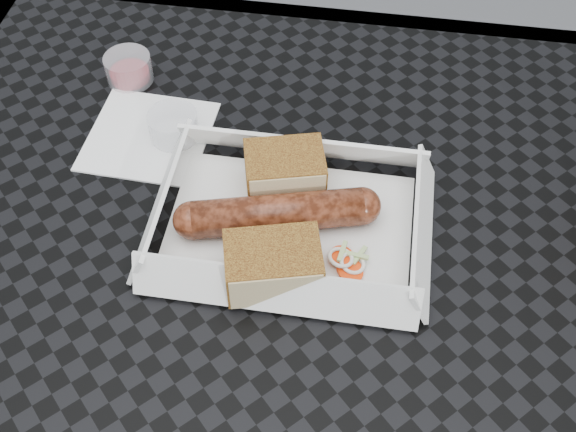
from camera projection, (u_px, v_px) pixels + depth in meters
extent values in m
cube|color=black|center=(270.00, 288.00, 0.63)|extent=(0.80, 0.80, 0.01)
cube|color=black|center=(324.00, 24.00, 0.87)|extent=(0.80, 0.03, 0.03)
cylinder|color=black|center=(98.00, 204.00, 1.17)|extent=(0.03, 0.03, 0.73)
cylinder|color=black|center=(539.00, 259.00, 1.10)|extent=(0.03, 0.03, 0.73)
cube|color=white|center=(290.00, 227.00, 0.66)|extent=(0.22, 0.15, 0.00)
cylinder|color=brown|center=(278.00, 213.00, 0.64)|extent=(0.16, 0.07, 0.03)
sphere|color=brown|center=(362.00, 206.00, 0.65)|extent=(0.03, 0.03, 0.03)
sphere|color=brown|center=(192.00, 220.00, 0.64)|extent=(0.03, 0.03, 0.03)
cube|color=brown|center=(285.00, 172.00, 0.67)|extent=(0.08, 0.07, 0.05)
cube|color=brown|center=(273.00, 265.00, 0.61)|extent=(0.09, 0.07, 0.04)
cylinder|color=#F93D0A|center=(340.00, 261.00, 0.63)|extent=(0.02, 0.02, 0.00)
torus|color=white|center=(348.00, 267.00, 0.63)|extent=(0.02, 0.02, 0.00)
cube|color=#B2D17F|center=(353.00, 260.00, 0.63)|extent=(0.02, 0.02, 0.00)
cube|color=white|center=(149.00, 136.00, 0.73)|extent=(0.12, 0.12, 0.00)
cylinder|color=maroon|center=(129.00, 69.00, 0.78)|extent=(0.05, 0.05, 0.03)
cylinder|color=silver|center=(173.00, 126.00, 0.72)|extent=(0.05, 0.05, 0.03)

